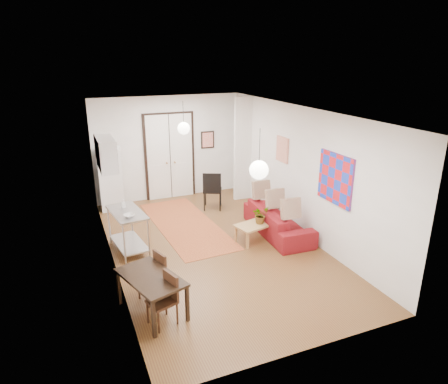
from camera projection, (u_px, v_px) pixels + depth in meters
name	position (u px, v px, depth m)	size (l,w,h in m)	color
floor	(214.00, 246.00, 8.66)	(7.00, 7.00, 0.00)	brown
ceiling	(213.00, 112.00, 7.72)	(4.20, 7.00, 0.02)	white
wall_back	(169.00, 148.00, 11.25)	(4.20, 0.02, 2.90)	silver
wall_front	(310.00, 259.00, 5.13)	(4.20, 0.02, 2.90)	silver
wall_left	(108.00, 196.00, 7.44)	(0.02, 7.00, 2.90)	silver
wall_right	(301.00, 172.00, 8.95)	(0.02, 7.00, 2.90)	silver
double_doors	(170.00, 157.00, 11.29)	(1.44, 0.06, 2.50)	white
stub_partition	(243.00, 149.00, 11.09)	(0.50, 0.10, 2.90)	silver
wall_cabinet	(106.00, 154.00, 8.67)	(0.35, 1.00, 0.70)	silver
painting_popart	(335.00, 179.00, 7.78)	(0.05, 1.00, 1.00)	red
painting_abstract	(282.00, 149.00, 9.52)	(0.05, 0.50, 0.60)	white
poster_back	(208.00, 140.00, 11.59)	(0.40, 0.03, 0.50)	red
print_left	(96.00, 148.00, 9.03)	(0.03, 0.44, 0.54)	#A77145
pendant_back	(184.00, 128.00, 9.68)	(0.30, 0.30, 0.80)	silver
pendant_front	(259.00, 170.00, 6.18)	(0.30, 0.30, 0.80)	silver
kilim_rug	(186.00, 225.00, 9.76)	(1.35, 3.59, 0.01)	#B35E2C
sofa	(278.00, 221.00, 9.21)	(0.84, 2.15, 0.63)	maroon
coffee_table	(256.00, 226.00, 8.83)	(1.01, 0.72, 0.41)	tan
potted_plant	(260.00, 215.00, 8.79)	(0.31, 0.36, 0.40)	#2B5F2F
kitchen_counter	(128.00, 226.00, 8.30)	(0.74, 1.23, 0.89)	#A7A9AC
bowl	(129.00, 216.00, 7.92)	(0.21, 0.21, 0.05)	beige
soap_bottle	(123.00, 204.00, 8.37)	(0.09, 0.08, 0.19)	teal
fridge	(111.00, 179.00, 10.54)	(0.59, 0.59, 1.66)	white
dining_table	(151.00, 280.00, 6.27)	(1.02, 1.34, 0.66)	black
dining_chair_near	(150.00, 273.00, 6.71)	(0.49, 0.60, 0.82)	#3C2413
dining_chair_far	(160.00, 295.00, 6.10)	(0.49, 0.60, 0.82)	#3C2413
black_side_chair	(211.00, 186.00, 10.71)	(0.63, 0.65, 1.04)	black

